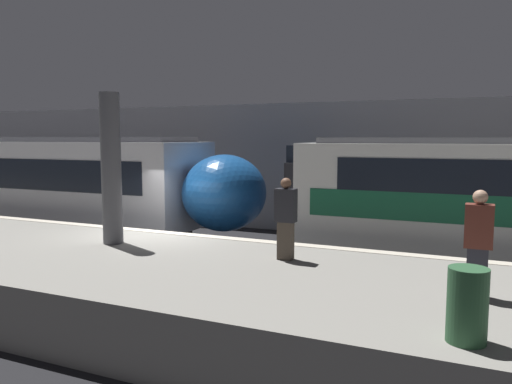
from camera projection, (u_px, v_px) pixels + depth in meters
The scene contains 7 objects.
ground_plane at pixel (160, 273), 12.41m from camera, with size 120.00×120.00×0.00m, color black.
platform at pixel (91, 277), 10.16m from camera, with size 40.00×4.83×1.09m.
station_rear_barrier at pixel (266, 167), 18.24m from camera, with size 50.00×0.15×4.58m.
support_pillar_near at pixel (111, 169), 10.66m from camera, with size 0.43×0.43×3.24m.
person_waiting at pixel (286, 217), 9.31m from camera, with size 0.38×0.24×1.54m.
person_walking at pixel (478, 242), 7.09m from camera, with size 0.38×0.24×1.55m.
trash_bin at pixel (467, 305), 5.54m from camera, with size 0.44×0.44×0.85m.
Camera 1 is at (7.12, -10.09, 3.36)m, focal length 35.00 mm.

